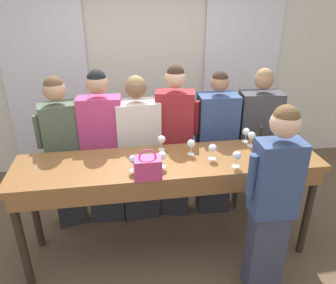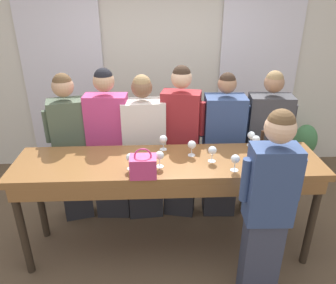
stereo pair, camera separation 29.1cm
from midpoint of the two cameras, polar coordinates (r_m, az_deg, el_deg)
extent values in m
plane|color=brown|center=(3.52, -2.32, -17.93)|extent=(18.00, 18.00, 0.00)
cube|color=silver|center=(4.58, -5.51, 12.40)|extent=(12.00, 0.06, 2.80)
cube|color=white|center=(4.64, -22.11, 10.16)|extent=(1.06, 0.03, 2.69)
cube|color=white|center=(4.79, 10.83, 11.95)|extent=(1.06, 0.03, 2.69)
cube|color=brown|center=(2.94, -2.65, -3.81)|extent=(2.74, 0.65, 0.06)
cube|color=brown|center=(2.72, -1.87, -8.62)|extent=(2.63, 0.03, 0.12)
cylinder|color=#2D2319|center=(3.18, -26.69, -15.38)|extent=(0.07, 0.07, 0.95)
cylinder|color=#2D2319|center=(3.39, 20.88, -11.46)|extent=(0.07, 0.07, 0.95)
cylinder|color=#2D2319|center=(3.56, -24.54, -10.28)|extent=(0.07, 0.07, 0.95)
cylinder|color=#2D2319|center=(3.74, 17.32, -7.12)|extent=(0.07, 0.07, 0.95)
cylinder|color=black|center=(2.97, 12.80, -1.40)|extent=(0.08, 0.08, 0.19)
cone|color=black|center=(2.92, 13.02, 0.62)|extent=(0.08, 0.08, 0.04)
cylinder|color=black|center=(2.89, 13.14, 1.77)|extent=(0.03, 0.03, 0.08)
cylinder|color=white|center=(2.97, 12.79, -1.56)|extent=(0.08, 0.08, 0.07)
cube|color=#C63870|center=(2.64, -6.71, -4.56)|extent=(0.22, 0.15, 0.17)
torus|color=#C63870|center=(2.60, -6.81, -2.77)|extent=(0.14, 0.01, 0.14)
cylinder|color=white|center=(2.95, 4.86, -3.00)|extent=(0.07, 0.07, 0.00)
cylinder|color=white|center=(2.93, 4.89, -2.34)|extent=(0.01, 0.01, 0.07)
sphere|color=white|center=(2.90, 4.94, -1.14)|extent=(0.08, 0.08, 0.08)
cylinder|color=white|center=(2.79, -8.98, -5.01)|extent=(0.07, 0.07, 0.00)
cylinder|color=white|center=(2.77, -9.04, -4.33)|extent=(0.01, 0.01, 0.07)
sphere|color=white|center=(2.74, -9.13, -3.08)|extent=(0.08, 0.08, 0.08)
cylinder|color=white|center=(3.25, 11.71, -0.66)|extent=(0.07, 0.07, 0.00)
cylinder|color=white|center=(3.24, 11.77, -0.05)|extent=(0.01, 0.01, 0.07)
sphere|color=white|center=(3.21, 11.87, 1.05)|extent=(0.08, 0.08, 0.08)
cylinder|color=white|center=(3.11, -3.80, -1.39)|extent=(0.07, 0.07, 0.00)
cylinder|color=white|center=(3.09, -3.82, -0.75)|extent=(0.01, 0.01, 0.07)
sphere|color=white|center=(3.07, -3.85, 0.40)|extent=(0.08, 0.08, 0.08)
sphere|color=maroon|center=(3.07, -3.85, 0.24)|extent=(0.05, 0.05, 0.05)
cylinder|color=white|center=(2.82, -4.02, -4.40)|extent=(0.07, 0.07, 0.00)
cylinder|color=white|center=(2.80, -4.04, -3.72)|extent=(0.01, 0.01, 0.07)
sphere|color=white|center=(2.77, -4.08, -2.48)|extent=(0.08, 0.08, 0.08)
sphere|color=maroon|center=(2.77, -4.08, -2.66)|extent=(0.05, 0.05, 0.05)
cylinder|color=white|center=(2.85, 8.85, -4.30)|extent=(0.07, 0.07, 0.00)
cylinder|color=white|center=(2.83, 8.90, -3.62)|extent=(0.01, 0.01, 0.07)
sphere|color=white|center=(2.80, 8.99, -2.40)|extent=(0.08, 0.08, 0.08)
sphere|color=maroon|center=(2.80, 8.98, -2.57)|extent=(0.05, 0.05, 0.05)
cylinder|color=white|center=(3.02, 1.26, -2.16)|extent=(0.07, 0.07, 0.00)
cylinder|color=white|center=(3.01, 1.26, -1.51)|extent=(0.01, 0.01, 0.07)
sphere|color=white|center=(2.98, 1.27, -0.34)|extent=(0.08, 0.08, 0.08)
sphere|color=maroon|center=(2.98, 1.27, -0.50)|extent=(0.05, 0.05, 0.05)
cylinder|color=white|center=(3.33, 10.86, 0.04)|extent=(0.07, 0.07, 0.00)
cylinder|color=white|center=(3.31, 10.91, 0.64)|extent=(0.01, 0.01, 0.07)
sphere|color=white|center=(3.29, 11.01, 1.73)|extent=(0.08, 0.08, 0.08)
sphere|color=maroon|center=(3.29, 10.99, 1.58)|extent=(0.05, 0.05, 0.05)
cube|color=#28282D|center=(3.81, -18.91, -8.26)|extent=(0.35, 0.27, 0.78)
cube|color=#4C5B47|center=(3.49, -20.48, 1.40)|extent=(0.41, 0.32, 0.62)
sphere|color=tan|center=(3.35, -21.64, 8.43)|extent=(0.21, 0.21, 0.21)
sphere|color=brown|center=(3.34, -21.74, 9.04)|extent=(0.19, 0.19, 0.19)
cylinder|color=#4C5B47|center=(3.48, -17.30, 2.63)|extent=(0.08, 0.08, 0.34)
cylinder|color=#4C5B47|center=(3.48, -23.89, 1.55)|extent=(0.08, 0.08, 0.34)
cube|color=#28282D|center=(3.75, -12.84, -7.81)|extent=(0.37, 0.20, 0.81)
cube|color=#C63D7A|center=(3.42, -13.99, 2.43)|extent=(0.44, 0.23, 0.64)
sphere|color=tan|center=(3.27, -14.83, 9.85)|extent=(0.21, 0.21, 0.21)
sphere|color=black|center=(3.26, -14.90, 10.48)|extent=(0.19, 0.19, 0.19)
cylinder|color=#C63D7A|center=(3.37, -10.11, 3.37)|extent=(0.07, 0.07, 0.35)
cylinder|color=#C63D7A|center=(3.44, -17.95, 2.97)|extent=(0.07, 0.07, 0.35)
cube|color=#28282D|center=(3.74, -7.13, -7.70)|extent=(0.40, 0.26, 0.77)
cube|color=silver|center=(3.42, -7.74, 2.07)|extent=(0.47, 0.30, 0.61)
sphere|color=brown|center=(3.27, -8.19, 9.20)|extent=(0.21, 0.21, 0.21)
sphere|color=#93754C|center=(3.26, -8.23, 9.82)|extent=(0.18, 0.18, 0.18)
cylinder|color=silver|center=(3.43, -3.71, 3.17)|extent=(0.08, 0.08, 0.34)
cylinder|color=silver|center=(3.39, -11.90, 2.36)|extent=(0.08, 0.08, 0.34)
cube|color=#28282D|center=(3.75, -1.11, -6.94)|extent=(0.37, 0.26, 0.82)
cube|color=maroon|center=(3.42, -1.21, 3.55)|extent=(0.43, 0.30, 0.65)
sphere|color=#DBAD89|center=(3.28, -1.29, 11.09)|extent=(0.21, 0.21, 0.21)
sphere|color=#332319|center=(3.27, -1.29, 11.71)|extent=(0.18, 0.18, 0.18)
cylinder|color=maroon|center=(3.39, 2.45, 4.22)|extent=(0.08, 0.08, 0.36)
cylinder|color=maroon|center=(3.43, -4.85, 4.40)|extent=(0.08, 0.08, 0.36)
cube|color=#28282D|center=(3.84, 5.72, -6.54)|extent=(0.36, 0.25, 0.79)
cube|color=#334775|center=(3.52, 6.21, 3.30)|extent=(0.43, 0.30, 0.62)
sphere|color=#9E7051|center=(3.38, 6.56, 10.24)|extent=(0.19, 0.19, 0.19)
sphere|color=#332319|center=(3.37, 6.59, 10.78)|extent=(0.17, 0.17, 0.17)
cylinder|color=#334775|center=(3.56, 9.86, 4.13)|extent=(0.07, 0.07, 0.34)
cylinder|color=#334775|center=(3.46, 2.52, 3.88)|extent=(0.07, 0.07, 0.34)
cube|color=brown|center=(3.97, 12.40, -5.86)|extent=(0.39, 0.25, 0.79)
cube|color=#3D3D42|center=(3.67, 13.41, 3.67)|extent=(0.46, 0.30, 0.63)
sphere|color=#9E7051|center=(3.53, 14.14, 10.41)|extent=(0.20, 0.20, 0.20)
sphere|color=#93754C|center=(3.52, 14.20, 10.96)|extent=(0.18, 0.18, 0.18)
cylinder|color=#3D3D42|center=(3.72, 17.05, 4.35)|extent=(0.08, 0.08, 0.34)
cylinder|color=#3D3D42|center=(3.59, 9.79, 4.35)|extent=(0.08, 0.08, 0.34)
cube|color=#383D51|center=(2.99, 13.69, -17.96)|extent=(0.30, 0.19, 0.79)
cube|color=#334775|center=(2.57, 15.28, -6.32)|extent=(0.35, 0.22, 0.62)
sphere|color=#DBAD89|center=(2.37, 16.51, 3.09)|extent=(0.22, 0.22, 0.22)
sphere|color=brown|center=(2.36, 16.63, 3.94)|extent=(0.19, 0.19, 0.19)
cylinder|color=#334775|center=(2.48, 11.25, -5.80)|extent=(0.07, 0.07, 0.34)
cylinder|color=#334775|center=(2.62, 19.33, -5.03)|extent=(0.07, 0.07, 0.34)
cylinder|color=#935B3D|center=(5.22, 18.07, -2.07)|extent=(0.29, 0.29, 0.25)
ellipsoid|color=#47844C|center=(5.08, 18.56, 1.26)|extent=(0.32, 0.32, 0.46)
camera|label=1|loc=(0.15, -92.86, -1.34)|focal=35.00mm
camera|label=2|loc=(0.15, 87.14, 1.34)|focal=35.00mm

